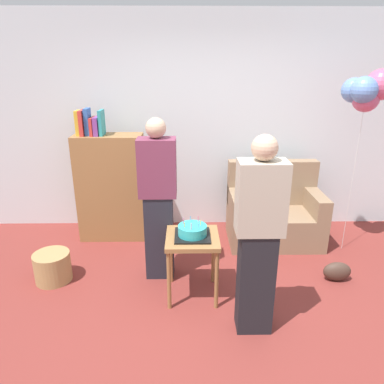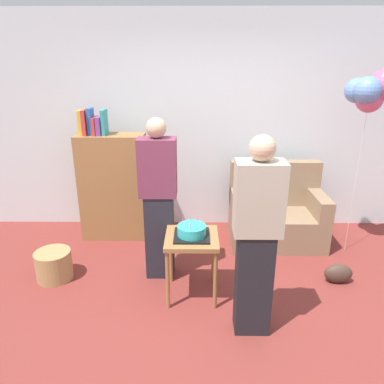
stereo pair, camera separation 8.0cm
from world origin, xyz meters
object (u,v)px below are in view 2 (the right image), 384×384
object	(u,v)px
person_blowing_candles	(159,200)
wicker_basket	(54,265)
side_table	(192,246)
balloon_bunch	(372,90)
birthday_cake	(192,231)
handbag	(338,273)
bookshelf	(113,185)
person_holding_cake	(256,239)
couch	(276,215)

from	to	relation	value
person_blowing_candles	wicker_basket	size ratio (longest dim) A/B	4.53
side_table	balloon_bunch	distance (m)	2.41
birthday_cake	handbag	bearing A→B (deg)	8.04
bookshelf	side_table	xyz separation A→B (m)	(0.98, -1.25, -0.16)
person_holding_cake	wicker_basket	distance (m)	2.15
birthday_cake	side_table	bearing A→B (deg)	-69.01
couch	person_holding_cake	bearing A→B (deg)	-108.15
person_blowing_candles	balloon_bunch	xyz separation A→B (m)	(2.15, 0.54, 0.99)
wicker_basket	person_blowing_candles	bearing A→B (deg)	4.87
birthday_cake	balloon_bunch	distance (m)	2.34
wicker_basket	handbag	xyz separation A→B (m)	(2.88, -0.05, -0.05)
handbag	couch	bearing A→B (deg)	116.18
couch	person_blowing_candles	bearing A→B (deg)	-149.92
birthday_cake	handbag	distance (m)	1.59
bookshelf	wicker_basket	size ratio (longest dim) A/B	4.46
bookshelf	person_holding_cake	distance (m)	2.27
couch	person_holding_cake	xyz separation A→B (m)	(-0.52, -1.59, 0.49)
couch	wicker_basket	size ratio (longest dim) A/B	3.06
person_blowing_candles	person_holding_cake	size ratio (longest dim) A/B	1.00
side_table	balloon_bunch	size ratio (longest dim) A/B	0.30
balloon_bunch	person_holding_cake	bearing A→B (deg)	-134.63
bookshelf	person_blowing_candles	bearing A→B (deg)	-54.18
person_blowing_candles	handbag	world-z (taller)	person_blowing_candles
person_blowing_candles	balloon_bunch	world-z (taller)	balloon_bunch
side_table	balloon_bunch	bearing A→B (deg)	25.80
side_table	wicker_basket	world-z (taller)	side_table
wicker_basket	handbag	bearing A→B (deg)	-0.96
couch	person_holding_cake	size ratio (longest dim) A/B	0.67
bookshelf	wicker_basket	bearing A→B (deg)	-113.38
couch	side_table	distance (m)	1.53
couch	balloon_bunch	world-z (taller)	balloon_bunch
person_holding_cake	balloon_bunch	world-z (taller)	balloon_bunch
person_holding_cake	balloon_bunch	distance (m)	2.14
couch	birthday_cake	xyz separation A→B (m)	(-1.02, -1.13, 0.32)
side_table	person_blowing_candles	distance (m)	0.57
bookshelf	birthday_cake	world-z (taller)	bookshelf
side_table	person_blowing_candles	xyz separation A→B (m)	(-0.33, 0.35, 0.31)
side_table	person_holding_cake	xyz separation A→B (m)	(0.50, -0.46, 0.31)
wicker_basket	handbag	size ratio (longest dim) A/B	1.29
handbag	balloon_bunch	world-z (taller)	balloon_bunch
person_holding_cake	side_table	bearing A→B (deg)	-13.51
bookshelf	balloon_bunch	xyz separation A→B (m)	(2.81, -0.37, 1.15)
handbag	person_holding_cake	bearing A→B (deg)	-145.38
couch	wicker_basket	distance (m)	2.59
person_blowing_candles	balloon_bunch	size ratio (longest dim) A/B	0.80
birthday_cake	person_holding_cake	size ratio (longest dim) A/B	0.20
wicker_basket	birthday_cake	bearing A→B (deg)	-10.30
couch	balloon_bunch	xyz separation A→B (m)	(0.81, -0.24, 1.49)
couch	wicker_basket	world-z (taller)	couch
person_holding_cake	handbag	world-z (taller)	person_holding_cake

